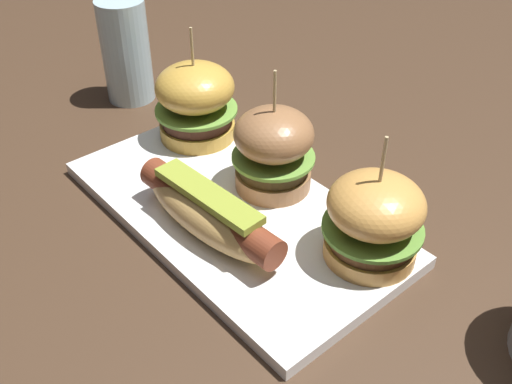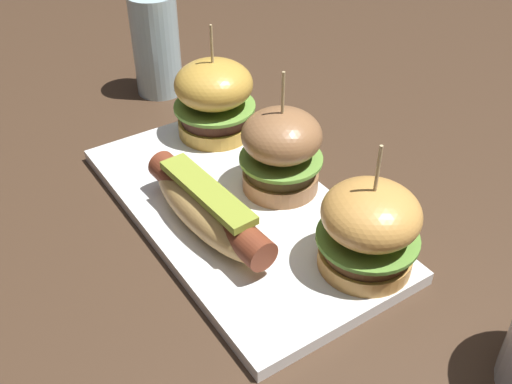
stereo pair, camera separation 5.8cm
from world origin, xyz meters
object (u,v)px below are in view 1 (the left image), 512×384
slider_center (272,148)px  water_glass (126,51)px  platter_main (233,211)px  slider_right (374,219)px  hot_dog (209,213)px  slider_left (196,101)px

slider_center → water_glass: 0.30m
platter_main → slider_center: bearing=92.1°
slider_center → slider_right: 0.14m
hot_dog → slider_center: bearing=101.1°
slider_left → slider_center: bearing=0.6°
water_glass → slider_right: bearing=-0.8°
slider_right → water_glass: slider_right is taller
platter_main → slider_right: slider_right is taller
slider_left → slider_center: (0.13, 0.00, -0.00)m
platter_main → slider_center: 0.08m
slider_right → hot_dog: bearing=-142.5°
hot_dog → water_glass: water_glass is taller
platter_main → hot_dog: 0.06m
hot_dog → water_glass: size_ratio=1.32×
slider_left → slider_right: size_ratio=1.06×
slider_right → water_glass: 0.44m
platter_main → slider_left: bearing=158.0°
slider_left → slider_center: 0.13m
platter_main → slider_center: slider_center is taller
hot_dog → slider_left: size_ratio=1.32×
slider_left → platter_main: bearing=-22.0°
slider_left → slider_right: slider_left is taller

